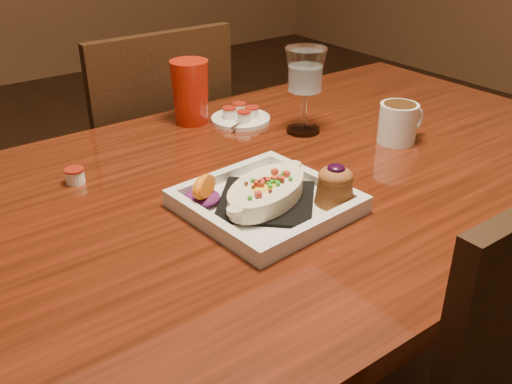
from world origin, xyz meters
TOP-DOWN VIEW (x-y plane):
  - table at (0.00, 0.00)m, footprint 1.50×0.90m
  - chair_far at (-0.00, 0.63)m, footprint 0.42×0.42m
  - plate at (-0.12, -0.09)m, footprint 0.28×0.28m
  - coffee_mug at (0.29, -0.02)m, footprint 0.12×0.08m
  - goblet at (0.16, 0.15)m, footprint 0.09×0.09m
  - saucer at (0.08, 0.28)m, footprint 0.14×0.14m
  - creamer_loose at (-0.35, 0.21)m, footprint 0.04×0.04m
  - red_tumbler at (-0.01, 0.35)m, footprint 0.09×0.09m

SIDE VIEW (x-z plane):
  - chair_far at x=0.00m, z-range 0.04..0.97m
  - table at x=0.00m, z-range 0.28..1.03m
  - saucer at x=0.08m, z-range 0.71..0.81m
  - creamer_loose at x=-0.35m, z-range 0.75..0.78m
  - plate at x=-0.12m, z-range 0.73..0.82m
  - coffee_mug at x=0.29m, z-range 0.75..0.84m
  - red_tumbler at x=-0.01m, z-range 0.75..0.90m
  - goblet at x=0.16m, z-range 0.79..0.98m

